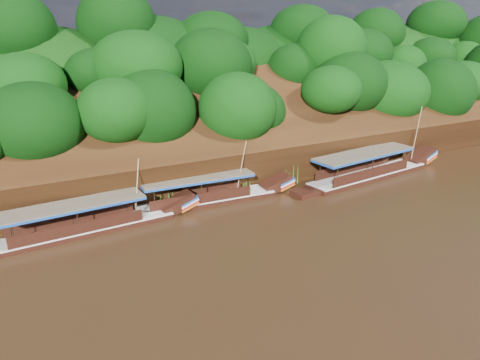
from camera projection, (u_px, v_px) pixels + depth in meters
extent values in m
plane|color=black|center=(290.00, 239.00, 31.14)|extent=(160.00, 160.00, 0.00)
cube|color=black|center=(196.00, 137.00, 43.33)|extent=(120.00, 16.12, 13.64)
cube|color=black|center=(162.00, 148.00, 52.83)|extent=(120.00, 24.00, 12.00)
ellipsoid|color=#0A400B|center=(135.00, 147.00, 39.85)|extent=(18.00, 8.00, 6.40)
ellipsoid|color=#0A400B|center=(167.00, 67.00, 47.28)|extent=(24.00, 11.00, 8.40)
ellipsoid|color=#0A400B|center=(398.00, 116.00, 52.69)|extent=(18.00, 8.00, 6.00)
ellipsoid|color=#0A400B|center=(416.00, 58.00, 61.56)|extent=(22.00, 10.00, 8.00)
cube|color=black|center=(368.00, 178.00, 42.94)|extent=(13.45, 3.80, 0.93)
cube|color=silver|center=(369.00, 173.00, 42.79)|extent=(13.46, 3.87, 0.10)
cube|color=black|center=(419.00, 157.00, 46.69)|extent=(3.31, 2.06, 1.81)
cube|color=#174495|center=(425.00, 153.00, 47.03)|extent=(1.82, 1.96, 0.67)
cube|color=#AF1A13|center=(424.00, 156.00, 47.15)|extent=(1.82, 1.96, 0.67)
cube|color=brown|center=(364.00, 153.00, 41.67)|extent=(10.63, 3.81, 0.12)
cube|color=#174495|center=(364.00, 155.00, 41.71)|extent=(10.63, 3.81, 0.19)
cylinder|color=tan|center=(416.00, 135.00, 44.46)|extent=(0.94, 1.34, 5.66)
cube|color=black|center=(206.00, 203.00, 37.22)|extent=(11.37, 2.63, 0.85)
cube|color=silver|center=(206.00, 198.00, 37.08)|extent=(11.37, 2.69, 0.09)
cube|color=black|center=(276.00, 184.00, 39.52)|extent=(2.75, 1.68, 1.59)
cube|color=#174495|center=(283.00, 179.00, 39.71)|extent=(1.47, 1.68, 0.58)
cube|color=#AF1A13|center=(283.00, 183.00, 39.82)|extent=(1.47, 1.68, 0.58)
cube|color=brown|center=(197.00, 177.00, 36.18)|extent=(8.94, 2.82, 0.11)
cube|color=#174495|center=(197.00, 179.00, 36.22)|extent=(8.94, 2.82, 0.17)
cylinder|color=tan|center=(241.00, 168.00, 36.95)|extent=(0.50, 0.90, 4.53)
cube|color=black|center=(88.00, 232.00, 32.20)|extent=(12.07, 2.77, 0.82)
cube|color=silver|center=(88.00, 227.00, 32.07)|extent=(12.07, 2.83, 0.09)
cube|color=black|center=(177.00, 204.00, 35.31)|extent=(2.90, 1.68, 1.61)
cube|color=#174495|center=(186.00, 199.00, 35.59)|extent=(1.57, 1.65, 0.60)
cube|color=#AF1A13|center=(186.00, 203.00, 35.69)|extent=(1.57, 1.65, 0.60)
cube|color=brown|center=(73.00, 205.00, 31.10)|extent=(9.50, 2.90, 0.11)
cube|color=#174495|center=(73.00, 206.00, 31.14)|extent=(9.50, 2.90, 0.16)
cylinder|color=tan|center=(137.00, 189.00, 33.00)|extent=(0.97, 1.37, 3.98)
cone|color=#2D5F17|center=(78.00, 209.00, 33.84)|extent=(1.50, 1.50, 1.65)
cone|color=#2D5F17|center=(164.00, 199.00, 36.14)|extent=(1.50, 1.50, 1.40)
cone|color=#2D5F17|center=(243.00, 181.00, 39.65)|extent=(1.50, 1.50, 1.59)
cone|color=#2D5F17|center=(289.00, 172.00, 41.38)|extent=(1.50, 1.50, 1.98)
cone|color=#2D5F17|center=(344.00, 164.00, 44.75)|extent=(1.50, 1.50, 1.41)
cone|color=#2D5F17|center=(405.00, 149.00, 48.33)|extent=(1.50, 1.50, 2.06)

